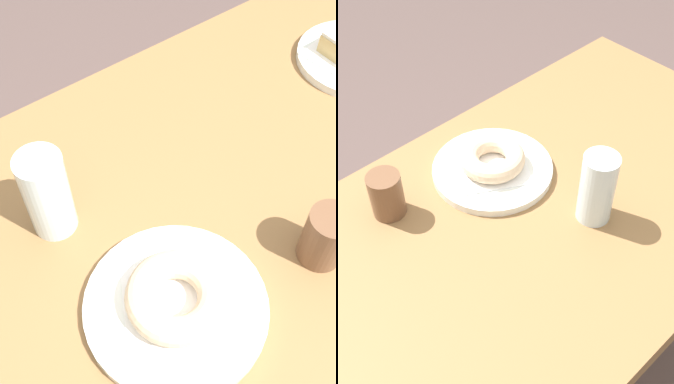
# 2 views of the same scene
# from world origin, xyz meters

# --- Properties ---
(table) EXTENTS (1.27, 0.63, 0.76)m
(table) POSITION_xyz_m (0.00, 0.00, 0.68)
(table) COLOR olive
(table) RESTS_ON ground_plane
(plate_sugar_ring) EXTENTS (0.24, 0.24, 0.02)m
(plate_sugar_ring) POSITION_xyz_m (0.07, 0.13, 0.77)
(plate_sugar_ring) COLOR white
(plate_sugar_ring) RESTS_ON table
(napkin_sugar_ring) EXTENTS (0.18, 0.18, 0.00)m
(napkin_sugar_ring) POSITION_xyz_m (0.07, 0.13, 0.78)
(napkin_sugar_ring) COLOR white
(napkin_sugar_ring) RESTS_ON plate_sugar_ring
(donut_sugar_ring) EXTENTS (0.13, 0.13, 0.04)m
(donut_sugar_ring) POSITION_xyz_m (0.07, 0.13, 0.80)
(donut_sugar_ring) COLOR beige
(donut_sugar_ring) RESTS_ON napkin_sugar_ring
(water_glass) EXTENTS (0.06, 0.06, 0.14)m
(water_glass) POSITION_xyz_m (0.13, -0.08, 0.83)
(water_glass) COLOR silver
(water_glass) RESTS_ON table
(sugar_jar) EXTENTS (0.06, 0.06, 0.09)m
(sugar_jar) POSITION_xyz_m (-0.14, 0.18, 0.81)
(sugar_jar) COLOR brown
(sugar_jar) RESTS_ON table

